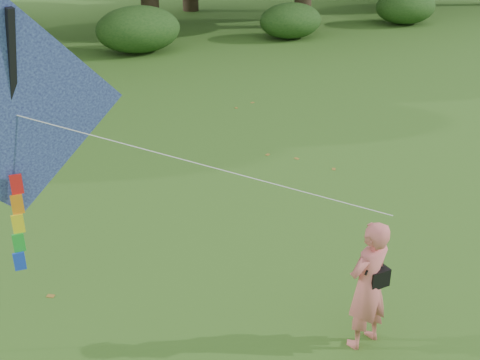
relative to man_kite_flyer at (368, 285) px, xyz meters
name	(u,v)px	position (x,y,z in m)	size (l,w,h in m)	color
ground	(335,309)	(0.11, 0.80, -0.97)	(100.00, 100.00, 0.00)	#265114
man_kite_flyer	(368,285)	(0.00, 0.00, 0.00)	(0.71, 0.46, 1.94)	#E9716D
crossbody_bag	(377,276)	(0.12, -0.03, 0.13)	(0.43, 0.20, 0.74)	black
flying_kite	(15,118)	(-3.95, 1.70, 2.51)	(5.54, 2.10, 3.37)	#274FAA
shrub_band	(47,42)	(-0.61, 18.40, -0.11)	(39.15, 3.22, 1.88)	#264919
fallen_leaves	(229,188)	(0.59, 5.39, -0.96)	(9.06, 13.16, 0.01)	olive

